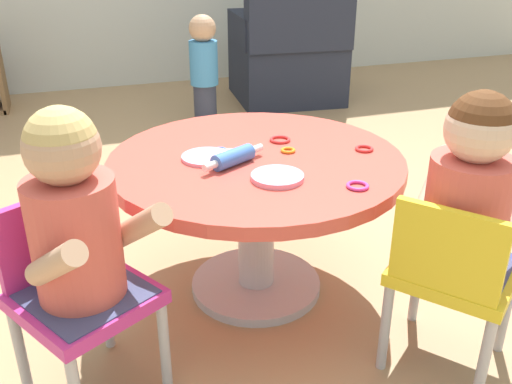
% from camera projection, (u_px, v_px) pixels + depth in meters
% --- Properties ---
extents(ground_plane, '(10.00, 10.00, 0.00)m').
position_uv_depth(ground_plane, '(256.00, 287.00, 1.96)').
color(ground_plane, tan).
extents(craft_table, '(0.92, 0.92, 0.49)m').
position_uv_depth(craft_table, '(256.00, 189.00, 1.80)').
color(craft_table, silver).
rests_on(craft_table, ground).
extents(child_chair_left, '(0.41, 0.41, 0.54)m').
position_uv_depth(child_chair_left, '(77.00, 291.00, 1.42)').
color(child_chair_left, '#B7B7BC').
rests_on(child_chair_left, ground).
extents(seated_child_left, '(0.40, 0.43, 0.51)m').
position_uv_depth(seated_child_left, '(74.00, 216.00, 1.30)').
color(seated_child_left, '#3F4772').
rests_on(seated_child_left, ground).
extents(child_chair_right, '(0.42, 0.42, 0.54)m').
position_uv_depth(child_chair_right, '(452.00, 274.00, 1.49)').
color(child_chair_right, '#B7B7BC').
rests_on(child_chair_right, ground).
extents(seated_child_right, '(0.44, 0.42, 0.51)m').
position_uv_depth(seated_child_right, '(470.00, 191.00, 1.42)').
color(seated_child_right, '#3F4772').
rests_on(seated_child_right, ground).
extents(armchair_dark, '(0.77, 0.78, 0.85)m').
position_uv_depth(armchair_dark, '(288.00, 57.00, 3.95)').
color(armchair_dark, '#232838').
rests_on(armchair_dark, ground).
extents(toddler_standing, '(0.17, 0.17, 0.67)m').
position_uv_depth(toddler_standing, '(204.00, 68.00, 3.42)').
color(toddler_standing, '#33384C').
rests_on(toddler_standing, ground).
extents(rolling_pin, '(0.21, 0.13, 0.05)m').
position_uv_depth(rolling_pin, '(233.00, 157.00, 1.68)').
color(rolling_pin, '#3F72CC').
rests_on(rolling_pin, craft_table).
extents(craft_scissors, '(0.14, 0.08, 0.01)m').
position_uv_depth(craft_scissors, '(230.00, 151.00, 1.79)').
color(craft_scissors, silver).
rests_on(craft_scissors, craft_table).
extents(playdough_blob_0, '(0.15, 0.15, 0.02)m').
position_uv_depth(playdough_blob_0, '(276.00, 177.00, 1.59)').
color(playdough_blob_0, pink).
rests_on(playdough_blob_0, craft_table).
extents(playdough_blob_1, '(0.15, 0.15, 0.01)m').
position_uv_depth(playdough_blob_1, '(206.00, 157.00, 1.74)').
color(playdough_blob_1, pink).
rests_on(playdough_blob_1, craft_table).
extents(cookie_cutter_0, '(0.07, 0.07, 0.01)m').
position_uv_depth(cookie_cutter_0, '(280.00, 140.00, 1.88)').
color(cookie_cutter_0, red).
rests_on(cookie_cutter_0, craft_table).
extents(cookie_cutter_1, '(0.05, 0.05, 0.01)m').
position_uv_depth(cookie_cutter_1, '(288.00, 150.00, 1.79)').
color(cookie_cutter_1, orange).
rests_on(cookie_cutter_1, craft_table).
extents(cookie_cutter_2, '(0.06, 0.06, 0.01)m').
position_uv_depth(cookie_cutter_2, '(358.00, 186.00, 1.54)').
color(cookie_cutter_2, '#D83FA5').
rests_on(cookie_cutter_2, craft_table).
extents(cookie_cutter_3, '(0.06, 0.06, 0.01)m').
position_uv_depth(cookie_cutter_3, '(364.00, 149.00, 1.80)').
color(cookie_cutter_3, red).
rests_on(cookie_cutter_3, craft_table).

